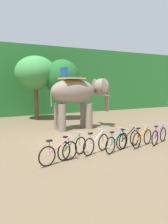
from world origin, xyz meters
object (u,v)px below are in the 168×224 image
bike_purple (159,136)px  tree_far_right (62,78)px  bike_teal (117,142)px  bike_black (128,139)px  bike_green (73,147)px  bike_pink (59,152)px  tree_center_right (36,73)px  elephant (78,94)px  bike_white (96,144)px  bike_orange (142,138)px

bike_purple → tree_far_right: bearing=94.8°
bike_teal → bike_black: (0.80, 0.25, 0.00)m
tree_far_right → bike_black: 9.66m
bike_green → bike_teal: size_ratio=0.98×
bike_pink → tree_far_right: bearing=65.2°
tree_center_right → elephant: 5.39m
tree_center_right → bike_green: bearing=-100.5°
tree_center_right → bike_black: 10.71m
tree_center_right → tree_far_right: (1.82, -0.99, -0.41)m
tree_center_right → elephant: size_ratio=1.19×
tree_far_right → bike_black: tree_far_right is taller
tree_center_right → bike_white: size_ratio=3.09×
bike_pink → bike_orange: 4.18m
bike_pink → bike_black: (3.49, 0.44, 0.00)m
tree_center_right → tree_far_right: 2.11m
elephant → bike_pink: 6.88m
bike_pink → bike_black: same height
elephant → bike_green: 6.21m
bike_pink → bike_green: (0.73, 0.37, 0.00)m
bike_green → bike_orange: same height
bike_pink → bike_orange: size_ratio=1.02×
bike_green → bike_orange: bearing=-1.4°
bike_teal → bike_orange: bearing=3.8°
elephant → bike_pink: elephant is taller
bike_pink → bike_teal: 2.70m
bike_pink → bike_orange: same height
elephant → bike_teal: bearing=-100.5°
bike_purple → elephant: bearing=106.4°
tree_far_right → bike_black: (-0.95, -9.18, -2.85)m
tree_far_right → bike_purple: (0.78, -9.33, -2.85)m
bike_white → bike_green: bearing=-178.1°
bike_green → bike_black: 2.77m
bike_teal → bike_orange: 1.48m
elephant → bike_green: size_ratio=2.65×
tree_far_right → bike_pink: size_ratio=2.81×
bike_teal → bike_black: 0.84m
bike_black → bike_orange: 0.70m
bike_pink → tree_center_right: bearing=76.1°
tree_far_right → bike_purple: 9.78m
tree_center_right → bike_green: 10.91m
bike_purple → bike_orange: bearing=-179.7°
bike_green → bike_purple: same height
tree_center_right → tree_far_right: size_ratio=1.06×
bike_green → bike_white: bearing=1.9°
tree_center_right → bike_pink: (-2.62, -10.61, -3.26)m
tree_center_right → bike_green: size_ratio=3.16×
bike_pink → bike_orange: (4.17, 0.29, 0.00)m
tree_far_right → bike_pink: tree_far_right is taller
bike_white → tree_far_right: bearing=74.1°
tree_center_right → bike_teal: 10.92m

